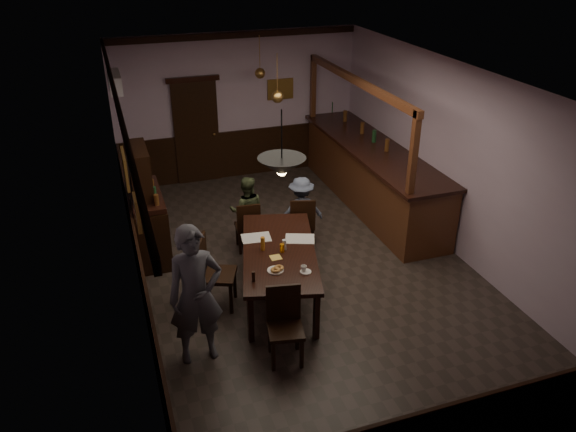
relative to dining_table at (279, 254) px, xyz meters
name	(u,v)px	position (x,y,z in m)	size (l,w,h in m)	color
room	(306,181)	(0.59, 0.53, 0.81)	(5.01, 8.01, 3.01)	#2D2621
dining_table	(279,254)	(0.00, 0.00, 0.00)	(1.53, 2.38, 0.75)	black
chair_far_left	(248,225)	(-0.09, 1.35, -0.20)	(0.41, 0.41, 0.88)	black
chair_far_right	(302,221)	(0.76, 1.12, -0.17)	(0.51, 0.51, 0.94)	black
chair_near	(285,321)	(-0.34, -1.27, -0.15)	(0.49, 0.49, 0.98)	black
chair_side	(212,269)	(-0.95, 0.06, -0.10)	(0.60, 0.60, 1.07)	black
person_standing	(196,295)	(-1.34, -0.94, 0.22)	(0.66, 0.43, 1.81)	#545560
person_seated_left	(247,211)	(-0.04, 1.61, -0.09)	(0.58, 0.45, 1.20)	#3E492C
person_seated_right	(301,210)	(0.83, 1.38, -0.11)	(0.75, 0.43, 1.16)	#4E5970
newspaper_left	(256,238)	(-0.21, 0.42, 0.07)	(0.42, 0.30, 0.01)	silver
newspaper_right	(300,239)	(0.38, 0.19, 0.07)	(0.42, 0.30, 0.01)	silver
napkin	(276,257)	(-0.11, -0.19, 0.07)	(0.15, 0.15, 0.00)	#EBC456
saucer	(306,272)	(0.15, -0.66, 0.07)	(0.15, 0.15, 0.01)	white
coffee_cup	(304,268)	(0.13, -0.64, 0.11)	(0.08, 0.08, 0.07)	white
pastry_plate	(275,270)	(-0.21, -0.50, 0.07)	(0.22, 0.22, 0.01)	white
pastry_ring_a	(275,270)	(-0.22, -0.53, 0.10)	(0.13, 0.13, 0.04)	#C68C47
pastry_ring_b	(279,268)	(-0.16, -0.50, 0.10)	(0.13, 0.13, 0.04)	#C68C47
soda_can	(282,248)	(0.02, -0.07, 0.12)	(0.07, 0.07, 0.12)	orange
beer_glass	(263,244)	(-0.22, 0.07, 0.16)	(0.06, 0.06, 0.20)	#BF721E
water_glass	(284,245)	(0.07, -0.01, 0.14)	(0.06, 0.06, 0.15)	silver
pepper_mill	(253,276)	(-0.55, -0.64, 0.13)	(0.04, 0.04, 0.14)	black
sideboard	(147,213)	(-1.62, 1.79, 0.05)	(0.50, 1.39, 1.83)	black
bar_counter	(371,174)	(2.58, 2.31, -0.06)	(1.03, 4.41, 2.47)	#4B2114
door_back	(197,133)	(-0.31, 4.48, 0.36)	(0.90, 0.06, 2.10)	black
ac_unit	(115,82)	(-1.79, 3.43, 1.76)	(0.20, 0.85, 0.30)	white
picture_left_small	(137,213)	(-1.87, -1.07, 1.46)	(0.04, 0.28, 0.36)	olive
picture_left_large	(125,169)	(-1.87, 1.33, 1.01)	(0.04, 0.62, 0.48)	olive
picture_back	(280,89)	(1.49, 4.49, 1.11)	(0.55, 0.04, 0.42)	olive
pendant_iron	(282,167)	(-0.21, -0.77, 1.64)	(0.56, 0.56, 0.78)	black
pendant_brass_mid	(277,97)	(0.69, 2.18, 1.61)	(0.20, 0.20, 0.81)	#BF8C3F
pendant_brass_far	(260,73)	(0.89, 3.88, 1.61)	(0.20, 0.20, 0.81)	#BF8C3F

